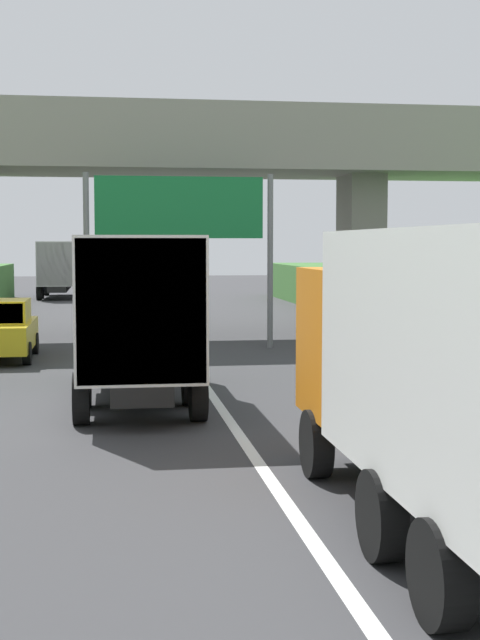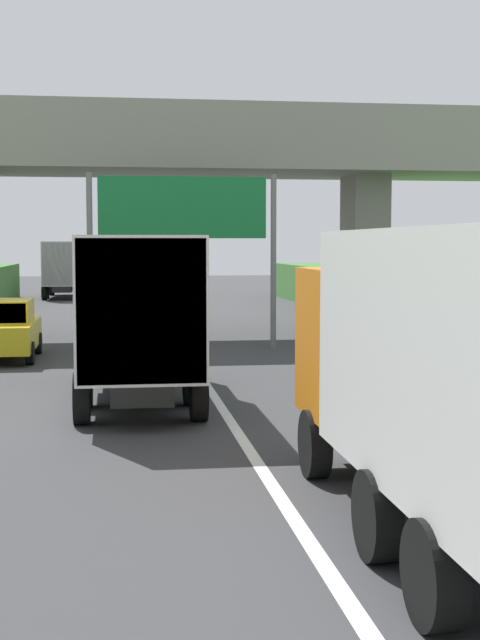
% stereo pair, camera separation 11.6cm
% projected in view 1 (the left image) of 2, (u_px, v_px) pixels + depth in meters
% --- Properties ---
extents(lane_centre_stripe, '(0.20, 100.15, 0.01)m').
position_uv_depth(lane_centre_stripe, '(191.00, 364.00, 24.75)').
color(lane_centre_stripe, white).
rests_on(lane_centre_stripe, ground).
extents(overpass_bridge, '(40.00, 4.80, 7.97)m').
position_uv_depth(overpass_bridge, '(170.00, 166.00, 31.65)').
color(overpass_bridge, gray).
rests_on(overpass_bridge, ground).
extents(overhead_highway_sign, '(5.88, 0.18, 5.47)m').
position_uv_depth(overhead_highway_sign, '(180.00, 219.00, 27.89)').
color(overhead_highway_sign, slate).
rests_on(overhead_highway_sign, ground).
extents(truck_blue, '(2.44, 7.30, 3.44)m').
position_uv_depth(truck_blue, '(59.00, 266.00, 55.30)').
color(truck_blue, black).
rests_on(truck_blue, ground).
extents(truck_orange, '(2.44, 7.30, 3.44)m').
position_uv_depth(truck_orange, '(461.00, 367.00, 9.97)').
color(truck_orange, black).
rests_on(truck_orange, ground).
extents(truck_green, '(2.44, 7.30, 3.44)m').
position_uv_depth(truck_green, '(136.00, 309.00, 18.72)').
color(truck_green, black).
rests_on(truck_green, ground).
extents(car_yellow, '(1.86, 4.10, 1.72)m').
position_uv_depth(car_yellow, '(1.00, 330.00, 25.60)').
color(car_yellow, gold).
rests_on(car_yellow, ground).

